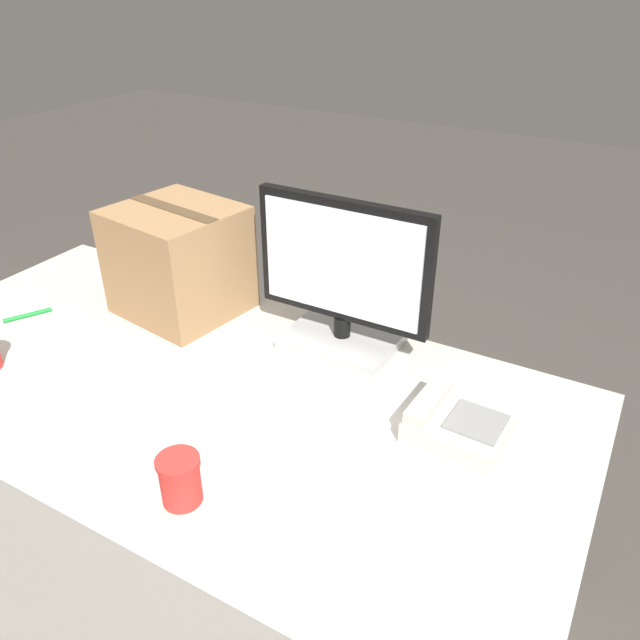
{
  "coord_description": "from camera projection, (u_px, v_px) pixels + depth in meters",
  "views": [
    {
      "loc": [
        0.86,
        -0.92,
        1.64
      ],
      "look_at": [
        0.23,
        0.18,
        0.9
      ],
      "focal_mm": 35.0,
      "sensor_mm": 36.0,
      "label": 1
    }
  ],
  "objects": [
    {
      "name": "ground_plane",
      "position": [
        225.0,
        585.0,
        1.89
      ],
      "size": [
        12.0,
        12.0,
        0.0
      ],
      "primitive_type": "plane",
      "color": "#47423D"
    },
    {
      "name": "office_desk",
      "position": [
        214.0,
        495.0,
        1.7
      ],
      "size": [
        1.8,
        0.9,
        0.75
      ],
      "color": "beige",
      "rests_on": "ground_plane"
    },
    {
      "name": "monitor",
      "position": [
        343.0,
        286.0,
        1.56
      ],
      "size": [
        0.46,
        0.21,
        0.4
      ],
      "color": "#B7B7B7",
      "rests_on": "office_desk"
    },
    {
      "name": "keyboard",
      "position": [
        295.0,
        399.0,
        1.43
      ],
      "size": [
        0.41,
        0.18,
        0.03
      ],
      "rotation": [
        0.0,
        0.0,
        0.07
      ],
      "color": "silver",
      "rests_on": "office_desk"
    },
    {
      "name": "desk_phone",
      "position": [
        456.0,
        423.0,
        1.33
      ],
      "size": [
        0.21,
        0.19,
        0.08
      ],
      "rotation": [
        0.0,
        0.0,
        -0.05
      ],
      "color": "beige",
      "rests_on": "office_desk"
    },
    {
      "name": "paper_cup_right",
      "position": [
        180.0,
        480.0,
        1.15
      ],
      "size": [
        0.08,
        0.08,
        0.1
      ],
      "color": "red",
      "rests_on": "office_desk"
    },
    {
      "name": "spoon",
      "position": [
        154.0,
        389.0,
        1.48
      ],
      "size": [
        0.1,
        0.15,
        0.0
      ],
      "rotation": [
        0.0,
        0.0,
        1.02
      ],
      "color": "#B2B2B7",
      "rests_on": "office_desk"
    },
    {
      "name": "cardboard_box",
      "position": [
        179.0,
        261.0,
        1.75
      ],
      "size": [
        0.36,
        0.35,
        0.31
      ],
      "rotation": [
        0.0,
        0.0,
        -0.15
      ],
      "color": "#9E754C",
      "rests_on": "office_desk"
    },
    {
      "name": "pen_marker",
      "position": [
        27.0,
        315.0,
        1.77
      ],
      "size": [
        0.07,
        0.12,
        0.01
      ],
      "rotation": [
        0.0,
        0.0,
        1.08
      ],
      "color": "#198C33",
      "rests_on": "office_desk"
    }
  ]
}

